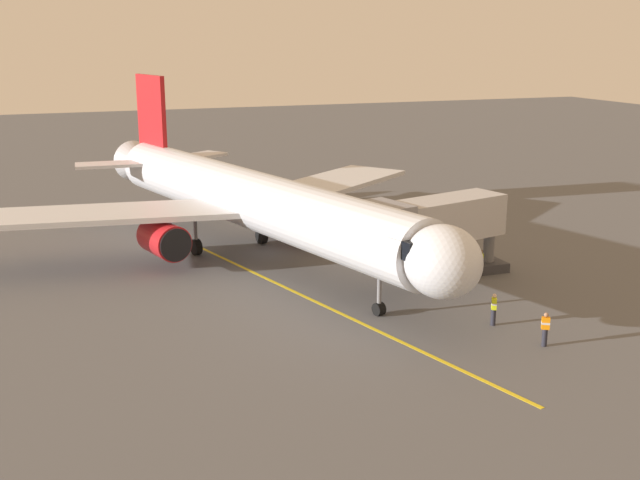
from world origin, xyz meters
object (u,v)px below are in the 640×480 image
at_px(ground_crew_loader, 494,309).
at_px(tug_near_nose, 261,201).
at_px(ground_crew_marshaller, 545,329).
at_px(ground_crew_wing_walker, 481,263).
at_px(airplane, 248,200).
at_px(jet_bridge, 424,225).

xyz_separation_m(ground_crew_loader, tug_near_nose, (3.34, -31.45, -0.18)).
relative_size(ground_crew_marshaller, ground_crew_wing_walker, 1.00).
height_order(ground_crew_loader, tug_near_nose, ground_crew_loader).
distance_m(airplane, ground_crew_loader, 19.01).
bearing_deg(tug_near_nose, jet_bridge, 96.98).
distance_m(airplane, tug_near_nose, 15.91).
bearing_deg(ground_crew_loader, jet_bridge, -87.08).
relative_size(ground_crew_wing_walker, tug_near_nose, 0.69).
height_order(jet_bridge, ground_crew_wing_walker, jet_bridge).
relative_size(jet_bridge, ground_crew_loader, 6.70).
bearing_deg(airplane, ground_crew_loader, 116.71).
xyz_separation_m(jet_bridge, tug_near_nose, (2.97, -24.25, -3.06)).
bearing_deg(ground_crew_marshaller, airplane, -65.39).
bearing_deg(jet_bridge, airplane, -49.81).
bearing_deg(airplane, jet_bridge, 130.19).
xyz_separation_m(airplane, ground_crew_loader, (-8.43, 16.75, -3.12)).
xyz_separation_m(jet_bridge, ground_crew_wing_walker, (-4.29, -0.46, -2.88)).
xyz_separation_m(airplane, ground_crew_marshaller, (-9.19, 20.08, -3.12)).
height_order(jet_bridge, ground_crew_loader, jet_bridge).
xyz_separation_m(ground_crew_wing_walker, tug_near_nose, (7.26, -23.79, -0.18)).
distance_m(ground_crew_wing_walker, ground_crew_loader, 8.61).
height_order(airplane, tug_near_nose, airplane).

